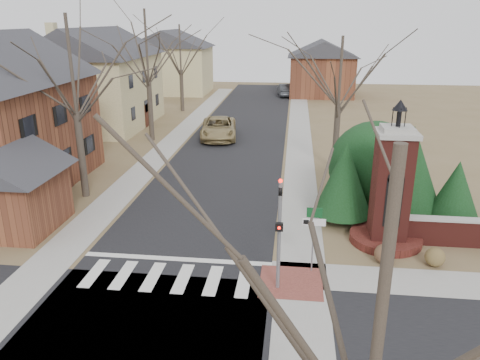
# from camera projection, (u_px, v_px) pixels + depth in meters

# --- Properties ---
(ground) EXTENTS (120.00, 120.00, 0.00)m
(ground) POSITION_uv_depth(u_px,v_px,m) (162.00, 289.00, 17.56)
(ground) COLOR brown
(ground) RESTS_ON ground
(main_street) EXTENTS (8.00, 70.00, 0.01)m
(main_street) POSITION_uv_depth(u_px,v_px,m) (236.00, 142.00, 38.19)
(main_street) COLOR black
(main_street) RESTS_ON ground
(cross_street) EXTENTS (120.00, 8.00, 0.01)m
(cross_street) POSITION_uv_depth(u_px,v_px,m) (136.00, 341.00, 14.74)
(cross_street) COLOR black
(cross_street) RESTS_ON ground
(crosswalk_zone) EXTENTS (8.00, 2.20, 0.02)m
(crosswalk_zone) POSITION_uv_depth(u_px,v_px,m) (168.00, 278.00, 18.30)
(crosswalk_zone) COLOR silver
(crosswalk_zone) RESTS_ON ground
(stop_bar) EXTENTS (8.00, 0.35, 0.02)m
(stop_bar) POSITION_uv_depth(u_px,v_px,m) (177.00, 259.00, 19.71)
(stop_bar) COLOR silver
(stop_bar) RESTS_ON ground
(sidewalk_right_main) EXTENTS (2.00, 60.00, 0.02)m
(sidewalk_right_main) POSITION_uv_depth(u_px,v_px,m) (300.00, 144.00, 37.62)
(sidewalk_right_main) COLOR gray
(sidewalk_right_main) RESTS_ON ground
(sidewalk_left) EXTENTS (2.00, 60.00, 0.02)m
(sidewalk_left) POSITION_uv_depth(u_px,v_px,m) (173.00, 141.00, 38.76)
(sidewalk_left) COLOR gray
(sidewalk_left) RESTS_ON ground
(curb_apron) EXTENTS (2.40, 2.40, 0.02)m
(curb_apron) POSITION_uv_depth(u_px,v_px,m) (291.00, 282.00, 17.96)
(curb_apron) COLOR brown
(curb_apron) RESTS_ON ground
(traffic_signal_pole) EXTENTS (0.28, 0.41, 4.50)m
(traffic_signal_pole) POSITION_uv_depth(u_px,v_px,m) (279.00, 225.00, 16.77)
(traffic_signal_pole) COLOR slate
(traffic_signal_pole) RESTS_ON ground
(sign_post) EXTENTS (0.90, 0.07, 2.75)m
(sign_post) POSITION_uv_depth(u_px,v_px,m) (314.00, 227.00, 18.17)
(sign_post) COLOR slate
(sign_post) RESTS_ON ground
(brick_gate_monument) EXTENTS (3.20, 3.20, 6.47)m
(brick_gate_monument) POSITION_uv_depth(u_px,v_px,m) (390.00, 197.00, 20.54)
(brick_gate_monument) COLOR #5A1F1A
(brick_gate_monument) RESTS_ON ground
(house_stucco_left) EXTENTS (9.80, 12.80, 9.28)m
(house_stucco_left) POSITION_uv_depth(u_px,v_px,m) (96.00, 76.00, 42.86)
(house_stucco_left) COLOR beige
(house_stucco_left) RESTS_ON ground
(garage_left) EXTENTS (4.80, 4.80, 4.29)m
(garage_left) POSITION_uv_depth(u_px,v_px,m) (9.00, 184.00, 21.97)
(garage_left) COLOR brown
(garage_left) RESTS_ON ground
(house_distant_left) EXTENTS (10.80, 8.80, 8.53)m
(house_distant_left) POSITION_uv_depth(u_px,v_px,m) (171.00, 60.00, 62.51)
(house_distant_left) COLOR beige
(house_distant_left) RESTS_ON ground
(house_distant_right) EXTENTS (8.80, 8.80, 7.30)m
(house_distant_right) POSITION_uv_depth(u_px,v_px,m) (322.00, 67.00, 60.51)
(house_distant_right) COLOR brown
(house_distant_right) RESTS_ON ground
(evergreen_near) EXTENTS (2.80, 2.80, 4.10)m
(evergreen_near) POSITION_uv_depth(u_px,v_px,m) (344.00, 178.00, 22.58)
(evergreen_near) COLOR #473D33
(evergreen_near) RESTS_ON ground
(evergreen_mid) EXTENTS (3.40, 3.40, 4.70)m
(evergreen_mid) POSITION_uv_depth(u_px,v_px,m) (410.00, 167.00, 23.24)
(evergreen_mid) COLOR #473D33
(evergreen_mid) RESTS_ON ground
(evergreen_far) EXTENTS (2.40, 2.40, 3.30)m
(evergreen_far) POSITION_uv_depth(u_px,v_px,m) (456.00, 189.00, 22.31)
(evergreen_far) COLOR #473D33
(evergreen_far) RESTS_ON ground
(evergreen_mass) EXTENTS (4.80, 4.80, 4.80)m
(evergreen_mass) POSITION_uv_depth(u_px,v_px,m) (375.00, 163.00, 24.69)
(evergreen_mass) COLOR black
(evergreen_mass) RESTS_ON ground
(bare_tree_0) EXTENTS (8.05, 8.05, 11.15)m
(bare_tree_0) POSITION_uv_depth(u_px,v_px,m) (70.00, 57.00, 24.24)
(bare_tree_0) COLOR #473D33
(bare_tree_0) RESTS_ON ground
(bare_tree_1) EXTENTS (8.40, 8.40, 11.64)m
(bare_tree_1) POSITION_uv_depth(u_px,v_px,m) (146.00, 40.00, 36.33)
(bare_tree_1) COLOR #473D33
(bare_tree_1) RESTS_ON ground
(bare_tree_2) EXTENTS (7.35, 7.35, 10.19)m
(bare_tree_2) POSITION_uv_depth(u_px,v_px,m) (180.00, 44.00, 48.91)
(bare_tree_2) COLOR #473D33
(bare_tree_2) RESTS_ON ground
(bare_tree_3) EXTENTS (7.00, 7.00, 9.70)m
(bare_tree_3) POSITION_uv_depth(u_px,v_px,m) (341.00, 67.00, 29.55)
(bare_tree_3) COLOR #473D33
(bare_tree_3) RESTS_ON ground
(bare_tree_4) EXTENTS (6.65, 6.65, 9.21)m
(bare_tree_4) POSITION_uv_depth(u_px,v_px,m) (386.00, 272.00, 6.37)
(bare_tree_4) COLOR #473D33
(bare_tree_4) RESTS_ON ground
(pickup_truck) EXTENTS (3.61, 6.49, 1.72)m
(pickup_truck) POSITION_uv_depth(u_px,v_px,m) (219.00, 128.00, 39.31)
(pickup_truck) COLOR #9A8554
(pickup_truck) RESTS_ON ground
(distant_car) EXTENTS (2.35, 5.04, 1.60)m
(distant_car) POSITION_uv_depth(u_px,v_px,m) (285.00, 90.00, 60.64)
(distant_car) COLOR #393C42
(distant_car) RESTS_ON ground
(dry_shrub_left) EXTENTS (0.83, 0.83, 0.83)m
(dry_shrub_left) POSITION_uv_depth(u_px,v_px,m) (384.00, 254.00, 19.29)
(dry_shrub_left) COLOR brown
(dry_shrub_left) RESTS_ON ground
(dry_shrub_right) EXTENTS (0.81, 0.81, 0.81)m
(dry_shrub_right) POSITION_uv_depth(u_px,v_px,m) (435.00, 257.00, 19.07)
(dry_shrub_right) COLOR brown
(dry_shrub_right) RESTS_ON ground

